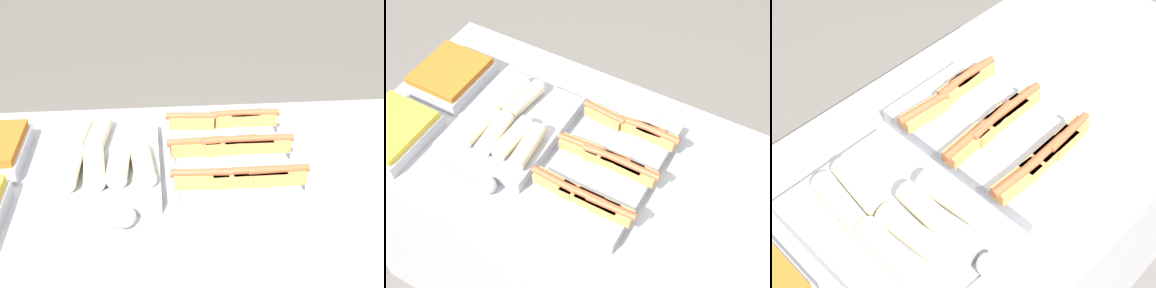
# 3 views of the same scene
# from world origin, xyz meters

# --- Properties ---
(ground_plane) EXTENTS (12.00, 12.00, 0.00)m
(ground_plane) POSITION_xyz_m (0.00, 0.00, 0.00)
(ground_plane) COLOR slate
(counter) EXTENTS (1.78, 0.85, 0.89)m
(counter) POSITION_xyz_m (0.00, 0.00, 0.45)
(counter) COLOR #A8AAB2
(counter) RESTS_ON ground_plane
(tray_hotdogs) EXTENTS (0.36, 0.53, 0.10)m
(tray_hotdogs) POSITION_xyz_m (-0.00, -0.00, 0.93)
(tray_hotdogs) COLOR #A8AAB2
(tray_hotdogs) RESTS_ON counter
(tray_wraps) EXTENTS (0.35, 0.44, 0.11)m
(tray_wraps) POSITION_xyz_m (-0.38, -0.01, 0.93)
(tray_wraps) COLOR #A8AAB2
(tray_wraps) RESTS_ON counter
(tray_side_front) EXTENTS (0.24, 0.28, 0.07)m
(tray_side_front) POSITION_xyz_m (-0.72, -0.24, 0.93)
(tray_side_front) COLOR #A8AAB2
(tray_side_front) RESTS_ON counter
(tray_side_back) EXTENTS (0.24, 0.28, 0.07)m
(tray_side_back) POSITION_xyz_m (-0.72, 0.09, 0.93)
(tray_side_back) COLOR #A8AAB2
(tray_side_back) RESTS_ON counter
(serving_spoon_near) EXTENTS (0.25, 0.06, 0.06)m
(serving_spoon_near) POSITION_xyz_m (-0.32, -0.26, 0.92)
(serving_spoon_near) COLOR #B2B5BA
(serving_spoon_near) RESTS_ON counter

